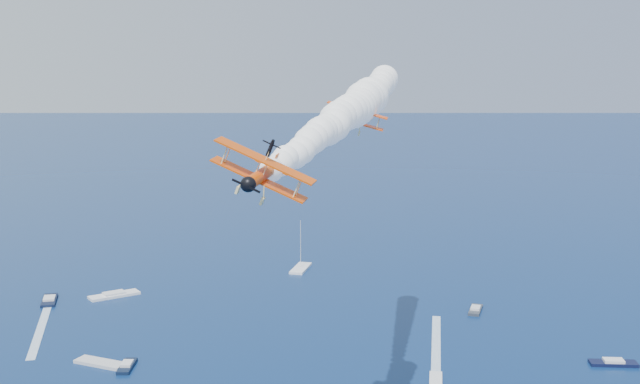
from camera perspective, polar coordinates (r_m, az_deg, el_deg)
biplane_lead at (r=113.68m, az=2.57°, el=5.25°), size 12.36×12.80×8.01m
biplane_trail at (r=68.20m, az=-4.27°, el=1.21°), size 12.89×13.50×9.27m
smoke_trail_lead at (r=142.38m, az=3.85°, el=6.95°), size 60.28×59.94×10.26m
smoke_trail_trail at (r=95.86m, az=0.93°, el=4.91°), size 60.21×58.37×10.26m
spectator_boats at (r=179.77m, az=-22.00°, el=-11.89°), size 202.96×172.04×0.70m
boat_wakes at (r=167.47m, az=-10.58°, el=-13.05°), size 129.85×102.99×0.04m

